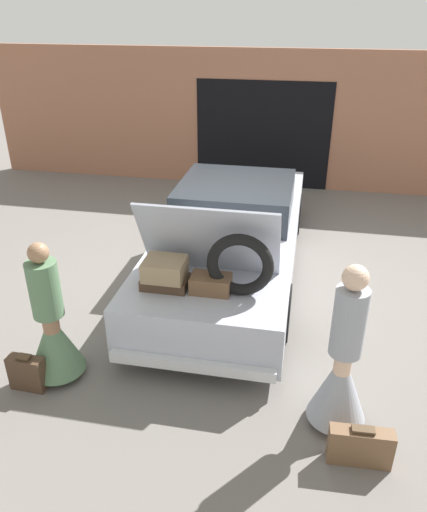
{
  "coord_description": "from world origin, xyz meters",
  "views": [
    {
      "loc": [
        1.0,
        -6.5,
        3.62
      ],
      "look_at": [
        0.0,
        -1.4,
        0.95
      ],
      "focal_mm": 35.0,
      "sensor_mm": 36.0,
      "label": 1
    }
  ],
  "objects_px": {
    "person_left": "(52,331)",
    "suitcase_beside_left_person": "(27,373)",
    "car": "(232,235)",
    "suitcase_beside_right_person": "(360,446)",
    "person_right": "(342,371)"
  },
  "relations": [
    {
      "from": "person_left",
      "to": "suitcase_beside_right_person",
      "type": "distance_m",
      "value": 3.19
    },
    {
      "from": "car",
      "to": "suitcase_beside_right_person",
      "type": "bearing_deg",
      "value": -62.91
    },
    {
      "from": "person_right",
      "to": "suitcase_beside_right_person",
      "type": "distance_m",
      "value": 0.65
    },
    {
      "from": "car",
      "to": "person_left",
      "type": "bearing_deg",
      "value": -118.82
    },
    {
      "from": "suitcase_beside_left_person",
      "to": "car",
      "type": "bearing_deg",
      "value": 60.42
    },
    {
      "from": "person_left",
      "to": "suitcase_beside_left_person",
      "type": "bearing_deg",
      "value": -33.46
    },
    {
      "from": "suitcase_beside_right_person",
      "to": "car",
      "type": "bearing_deg",
      "value": 117.09
    },
    {
      "from": "person_right",
      "to": "suitcase_beside_left_person",
      "type": "bearing_deg",
      "value": 86.27
    },
    {
      "from": "person_right",
      "to": "suitcase_beside_right_person",
      "type": "height_order",
      "value": "person_right"
    },
    {
      "from": "suitcase_beside_left_person",
      "to": "person_left",
      "type": "bearing_deg",
      "value": 53.49
    },
    {
      "from": "car",
      "to": "person_left",
      "type": "relative_size",
      "value": 3.29
    },
    {
      "from": "person_left",
      "to": "person_right",
      "type": "relative_size",
      "value": 0.92
    },
    {
      "from": "person_left",
      "to": "suitcase_beside_left_person",
      "type": "xyz_separation_m",
      "value": [
        -0.2,
        -0.27,
        -0.36
      ]
    },
    {
      "from": "car",
      "to": "person_right",
      "type": "xyz_separation_m",
      "value": [
        1.46,
        -2.79,
        0.03
      ]
    },
    {
      "from": "person_left",
      "to": "suitcase_beside_left_person",
      "type": "height_order",
      "value": "person_left"
    }
  ]
}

